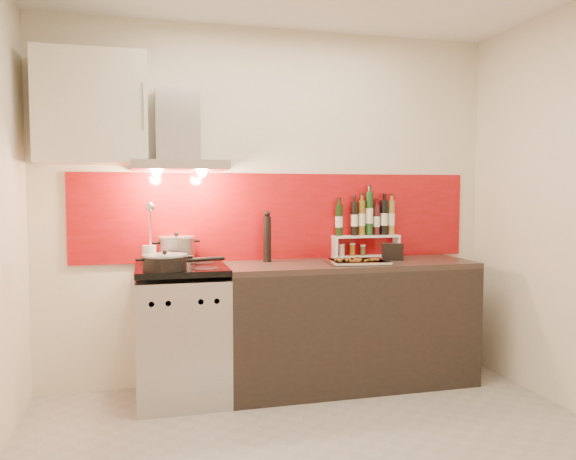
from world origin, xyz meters
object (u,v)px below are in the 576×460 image
object	(u,v)px
counter	(349,323)
stock_pot	(177,250)
range_stove	(182,335)
pepper_mill	(267,237)
baking_tray	(357,261)
saute_pan	(166,262)

from	to	relation	value
counter	stock_pot	bearing A→B (deg)	171.57
range_stove	counter	distance (m)	1.20
pepper_mill	baking_tray	xyz separation A→B (m)	(0.60, -0.25, -0.16)
counter	pepper_mill	world-z (taller)	pepper_mill
stock_pot	range_stove	bearing A→B (deg)	-83.93
stock_pot	saute_pan	distance (m)	0.35
stock_pot	saute_pan	size ratio (longest dim) A/B	0.47
counter	baking_tray	xyz separation A→B (m)	(0.02, -0.09, 0.47)
baking_tray	counter	bearing A→B (deg)	101.57
pepper_mill	range_stove	bearing A→B (deg)	-165.50
baking_tray	range_stove	bearing A→B (deg)	175.87
stock_pot	pepper_mill	size ratio (longest dim) A/B	0.69
range_stove	pepper_mill	world-z (taller)	pepper_mill
range_stove	baking_tray	world-z (taller)	baking_tray
baking_tray	saute_pan	bearing A→B (deg)	-177.26
counter	baking_tray	size ratio (longest dim) A/B	3.99
range_stove	saute_pan	distance (m)	0.55
range_stove	pepper_mill	bearing A→B (deg)	14.50
counter	range_stove	bearing A→B (deg)	-179.77
range_stove	stock_pot	xyz separation A→B (m)	(-0.02, 0.19, 0.56)
range_stove	saute_pan	bearing A→B (deg)	-124.78
range_stove	saute_pan	xyz separation A→B (m)	(-0.11, -0.15, 0.52)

